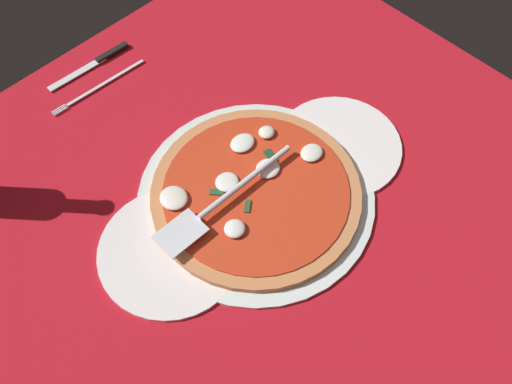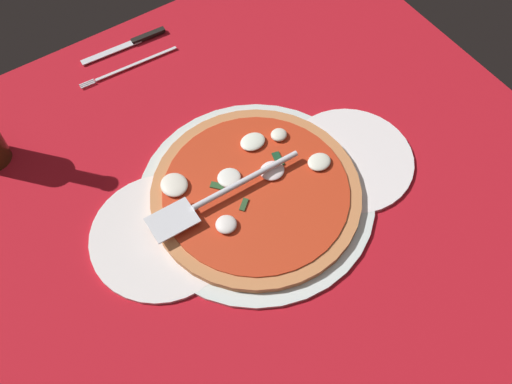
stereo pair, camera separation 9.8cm
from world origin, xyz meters
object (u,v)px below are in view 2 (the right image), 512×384
object	(u,v)px
dinner_plate_left	(162,236)
pizza	(255,192)
place_setting_far	(130,56)
pizza_server	(219,195)
dinner_plate_right	(349,160)

from	to	relation	value
dinner_plate_left	pizza	distance (cm)	17.26
place_setting_far	dinner_plate_left	bearing A→B (deg)	72.64
dinner_plate_left	pizza_server	size ratio (longest dim) A/B	0.85
dinner_plate_left	pizza_server	bearing A→B (deg)	-2.30
place_setting_far	dinner_plate_right	bearing A→B (deg)	117.50
dinner_plate_left	dinner_plate_right	distance (cm)	35.63
place_setting_far	pizza	bearing A→B (deg)	96.18
dinner_plate_left	dinner_plate_right	xyz separation A→B (cm)	(35.26, -5.08, 0.00)
dinner_plate_right	pizza	xyz separation A→B (cm)	(-18.18, 3.06, 1.34)
dinner_plate_left	place_setting_far	size ratio (longest dim) A/B	1.06
dinner_plate_left	pizza	world-z (taller)	pizza
dinner_plate_right	place_setting_far	xyz separation A→B (cm)	(-20.65, 44.89, -0.15)
pizza	place_setting_far	xyz separation A→B (cm)	(-2.47, 41.83, -1.49)
pizza	place_setting_far	distance (cm)	41.93
dinner_plate_left	dinner_plate_right	world-z (taller)	same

